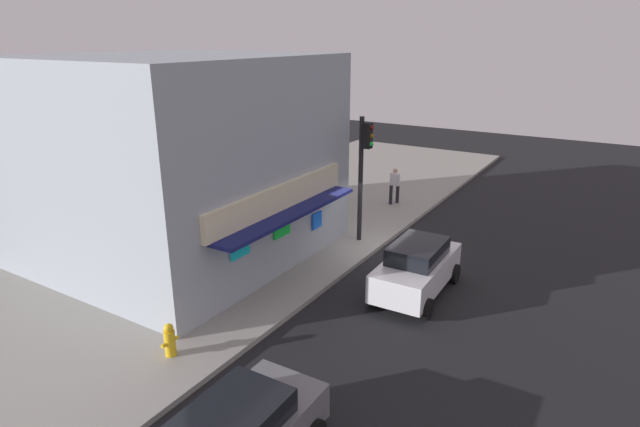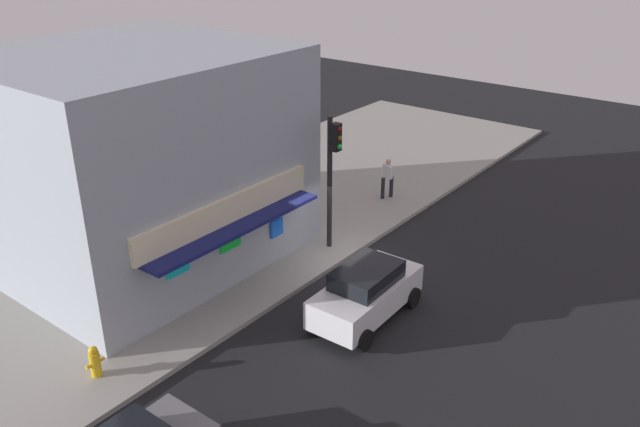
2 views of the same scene
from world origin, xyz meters
TOP-DOWN VIEW (x-y plane):
  - ground_plane at (0.00, 0.00)m, footprint 57.09×57.09m
  - sidewalk at (0.00, 5.33)m, footprint 38.06×10.67m
  - corner_building at (-3.54, 6.04)m, footprint 9.35×9.48m
  - traffic_light at (0.69, 0.89)m, footprint 0.32×0.58m
  - fire_hydrant at (-8.78, 1.38)m, footprint 0.52×0.28m
  - trash_can at (-0.10, 2.36)m, footprint 0.55×0.55m
  - pedestrian at (5.71, 1.74)m, footprint 0.60×0.57m
  - potted_plant_by_doorway at (-5.55, 2.63)m, footprint 0.52×0.52m
  - potted_plant_by_window at (-3.77, 2.19)m, footprint 0.69×0.69m
  - parked_car_white at (-2.12, -2.49)m, footprint 3.95×1.98m

SIDE VIEW (x-z plane):
  - ground_plane at x=0.00m, z-range 0.00..0.00m
  - sidewalk at x=0.00m, z-range 0.00..0.16m
  - trash_can at x=-0.10m, z-range 0.16..0.99m
  - potted_plant_by_doorway at x=-5.55m, z-range 0.15..1.01m
  - fire_hydrant at x=-8.78m, z-range 0.14..1.03m
  - potted_plant_by_window at x=-3.77m, z-range 0.21..1.21m
  - parked_car_white at x=-2.12m, z-range 0.02..1.73m
  - pedestrian at x=5.71m, z-range 0.25..1.97m
  - traffic_light at x=0.69m, z-range 0.85..5.66m
  - corner_building at x=-3.54m, z-range 0.15..7.17m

